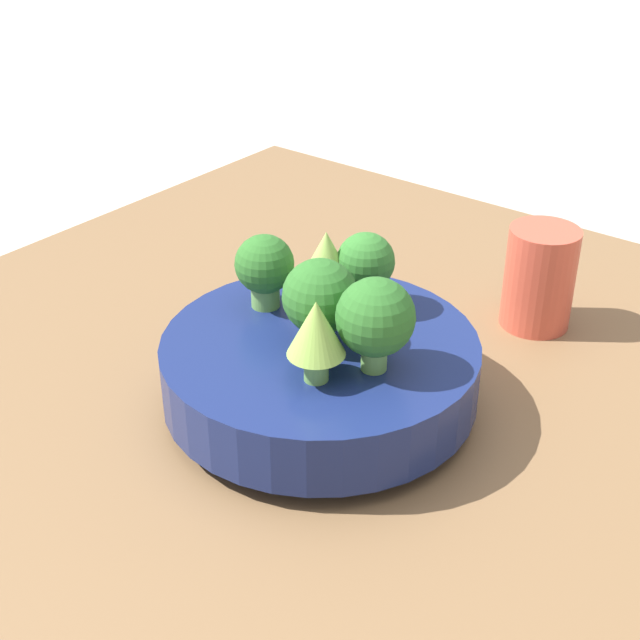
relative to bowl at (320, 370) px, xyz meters
The scene contains 10 objects.
ground_plane 0.09m from the bowl, 128.93° to the right, with size 6.00×6.00×0.00m, color #ADA89E.
table 0.08m from the bowl, 128.93° to the right, with size 0.99×0.89×0.04m.
bowl is the anchor object (origin of this frame).
broccoli_floret_right 0.10m from the bowl, 13.73° to the right, with size 0.05×0.05×0.07m.
broccoli_floret_front 0.10m from the bowl, 86.02° to the right, with size 0.05×0.05×0.07m.
broccoli_floret_left 0.09m from the bowl, behind, with size 0.06×0.06×0.08m.
romanesco_piece_near 0.09m from the bowl, 57.44° to the right, with size 0.05×0.05×0.07m.
romanesco_piece_far 0.09m from the bowl, 121.76° to the left, with size 0.04×0.04×0.07m.
broccoli_floret_center 0.07m from the bowl, behind, with size 0.06×0.06×0.07m.
cup 0.25m from the bowl, 108.17° to the right, with size 0.07×0.07×0.10m.
Camera 1 is at (-0.35, 0.52, 0.48)m, focal length 50.00 mm.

